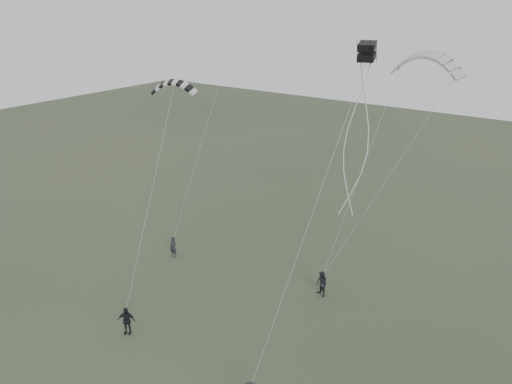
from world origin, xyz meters
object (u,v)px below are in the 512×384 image
Objects in this scene: flyer_right at (322,284)px; kite_striped at (173,82)px; flyer_left at (173,247)px; flyer_center at (126,321)px; kite_pale_large at (428,55)px; kite_box at (367,51)px.

kite_striped is (-8.65, -3.86, 12.88)m from flyer_right.
flyer_left is at bearing 120.01° from kite_striped.
kite_striped is (3.11, -2.13, 12.93)m from flyer_left.
kite_pale_large reaches higher than flyer_center.
kite_striped is 3.66× the size of kite_box.
kite_striped reaches higher than flyer_center.
flyer_center is 0.39× the size of kite_pale_large.
flyer_center is (-7.46, -10.09, -0.01)m from flyer_right.
flyer_left is 13.47m from kite_striped.
kite_pale_large is (3.48, 5.52, 14.40)m from flyer_right.
flyer_right is 1.01× the size of flyer_center.
flyer_left is 0.37× the size of kite_pale_large.
kite_striped is at bearing -133.39° from kite_pale_large.
flyer_left is 11.89m from flyer_right.
flyer_right is (11.76, 1.73, 0.06)m from flyer_left.
kite_pale_large is 15.41m from kite_striped.
kite_box is at bearing -29.22° from kite_striped.
flyer_left is 2.22× the size of kite_box.
kite_box reaches higher than flyer_center.
kite_pale_large is 10.21m from kite_box.
kite_striped is (-12.13, -9.38, -1.53)m from kite_pale_large.
flyer_right is 0.65× the size of kite_striped.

